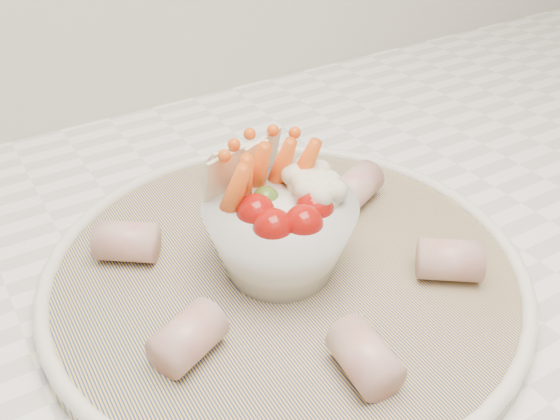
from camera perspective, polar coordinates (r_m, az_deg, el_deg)
serving_platter at (r=0.51m, az=0.46°, el=-5.53°), size 0.39×0.39×0.02m
veggie_bowl at (r=0.48m, az=0.00°, el=-1.50°), size 0.12×0.12×0.11m
cured_meat_rolls at (r=0.50m, az=0.47°, el=-3.72°), size 0.27×0.29×0.03m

